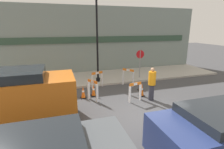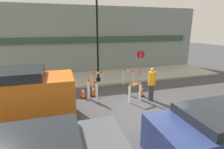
{
  "view_description": "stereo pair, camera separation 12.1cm",
  "coord_description": "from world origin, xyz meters",
  "px_view_note": "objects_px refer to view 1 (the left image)",
  "views": [
    {
      "loc": [
        -3.6,
        -6.27,
        3.81
      ],
      "look_at": [
        -0.5,
        3.58,
        1.0
      ],
      "focal_mm": 28.0,
      "sensor_mm": 36.0,
      "label": 1
    },
    {
      "loc": [
        -3.48,
        -6.31,
        3.81
      ],
      "look_at": [
        -0.5,
        3.58,
        1.0
      ],
      "focal_mm": 28.0,
      "sensor_mm": 36.0,
      "label": 2
    }
  ],
  "objects_px": {
    "person_worker": "(152,83)",
    "streetlamp_post": "(97,21)",
    "work_van": "(9,97)",
    "stop_sign": "(140,59)",
    "parked_car_1": "(222,132)"
  },
  "relations": [
    {
      "from": "parked_car_1",
      "to": "work_van",
      "type": "height_order",
      "value": "work_van"
    },
    {
      "from": "streetlamp_post",
      "to": "work_van",
      "type": "height_order",
      "value": "streetlamp_post"
    },
    {
      "from": "person_worker",
      "to": "parked_car_1",
      "type": "distance_m",
      "value": 4.55
    },
    {
      "from": "parked_car_1",
      "to": "streetlamp_post",
      "type": "bearing_deg",
      "value": 101.51
    },
    {
      "from": "streetlamp_post",
      "to": "parked_car_1",
      "type": "height_order",
      "value": "streetlamp_post"
    },
    {
      "from": "person_worker",
      "to": "streetlamp_post",
      "type": "bearing_deg",
      "value": -15.17
    },
    {
      "from": "work_van",
      "to": "stop_sign",
      "type": "bearing_deg",
      "value": 29.58
    },
    {
      "from": "parked_car_1",
      "to": "work_van",
      "type": "bearing_deg",
      "value": 147.69
    },
    {
      "from": "parked_car_1",
      "to": "work_van",
      "type": "xyz_separation_m",
      "value": [
        -6.18,
        3.91,
        0.3
      ]
    },
    {
      "from": "streetlamp_post",
      "to": "stop_sign",
      "type": "xyz_separation_m",
      "value": [
        3.18,
        -0.03,
        -2.7
      ]
    },
    {
      "from": "stop_sign",
      "to": "parked_car_1",
      "type": "distance_m",
      "value": 8.42
    },
    {
      "from": "person_worker",
      "to": "parked_car_1",
      "type": "height_order",
      "value": "person_worker"
    },
    {
      "from": "stop_sign",
      "to": "parked_car_1",
      "type": "bearing_deg",
      "value": 85.2
    },
    {
      "from": "stop_sign",
      "to": "work_van",
      "type": "relative_size",
      "value": 0.42
    },
    {
      "from": "streetlamp_post",
      "to": "person_worker",
      "type": "distance_m",
      "value": 5.38
    }
  ]
}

